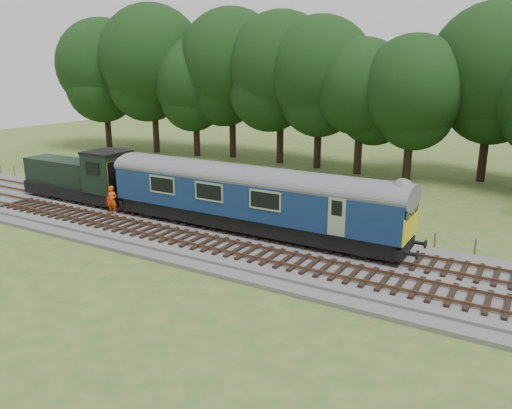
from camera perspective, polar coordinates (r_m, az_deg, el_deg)
The scene contains 9 objects.
ground at distance 27.97m, azimuth -2.79°, elevation -4.40°, with size 120.00×120.00×0.00m, color #3B5F23.
ballast at distance 27.91m, azimuth -2.79°, elevation -4.07°, with size 70.00×7.00×0.35m, color #4C4C4F.
track_north at distance 28.95m, azimuth -1.28°, elevation -2.82°, with size 67.20×2.40×0.21m.
track_south at distance 26.59m, azimuth -4.69°, elevation -4.56°, with size 67.20×2.40×0.21m.
fence at distance 31.63m, azimuth 1.69°, elevation -2.02°, with size 64.00×0.12×1.00m, color #6B6054, non-canonical shape.
tree_line at distance 47.25m, azimuth 12.02°, elevation 3.51°, with size 70.00×8.00×18.00m, color black, non-canonical shape.
dmu_railcar at distance 28.17m, azimuth -0.71°, elevation 1.30°, with size 18.05×2.86×3.88m.
shunter_loco at distance 37.30m, azimuth -19.36°, elevation 2.94°, with size 8.91×2.60×3.38m.
worker at distance 33.05m, azimuth -16.13°, elevation 0.45°, with size 0.68×0.45×1.87m, color #DC4A0B.
Camera 1 is at (14.52, -21.95, 9.48)m, focal length 35.00 mm.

